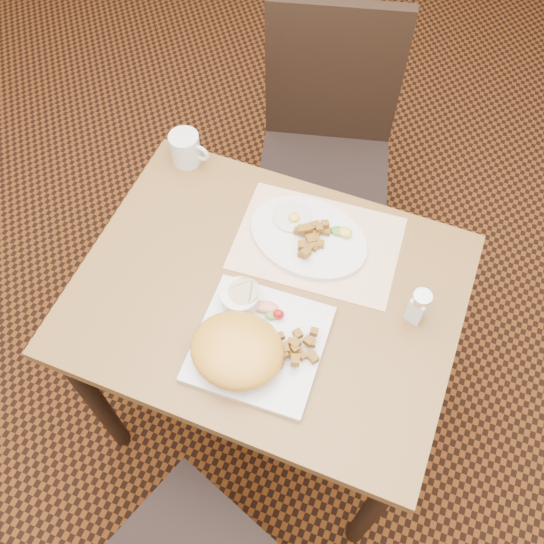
% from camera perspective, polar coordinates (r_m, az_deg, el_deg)
% --- Properties ---
extents(ground, '(8.00, 8.00, 0.00)m').
position_cam_1_polar(ground, '(2.12, -0.31, -11.92)').
color(ground, black).
rests_on(ground, ground).
extents(table, '(0.90, 0.70, 0.75)m').
position_cam_1_polar(table, '(1.53, -0.43, -3.87)').
color(table, brown).
rests_on(table, ground).
extents(chair_far, '(0.52, 0.52, 0.97)m').
position_cam_1_polar(chair_far, '(2.02, 5.13, 11.98)').
color(chair_far, black).
rests_on(chair_far, ground).
extents(placemat, '(0.42, 0.31, 0.00)m').
position_cam_1_polar(placemat, '(1.51, 4.30, 2.74)').
color(placemat, white).
rests_on(placemat, table).
extents(plate_square, '(0.29, 0.29, 0.02)m').
position_cam_1_polar(plate_square, '(1.36, -1.20, -6.77)').
color(plate_square, silver).
rests_on(plate_square, table).
extents(plate_oval, '(0.34, 0.27, 0.02)m').
position_cam_1_polar(plate_oval, '(1.51, 3.44, 3.30)').
color(plate_oval, silver).
rests_on(plate_oval, placemat).
extents(hollandaise_mound, '(0.21, 0.18, 0.08)m').
position_cam_1_polar(hollandaise_mound, '(1.31, -3.36, -7.32)').
color(hollandaise_mound, gold).
rests_on(hollandaise_mound, plate_square).
extents(ramekin, '(0.09, 0.09, 0.05)m').
position_cam_1_polar(ramekin, '(1.38, -3.00, -2.44)').
color(ramekin, silver).
rests_on(ramekin, plate_square).
extents(garnish_sq, '(0.08, 0.05, 0.03)m').
position_cam_1_polar(garnish_sq, '(1.38, -0.17, -3.61)').
color(garnish_sq, '#387223').
rests_on(garnish_sq, plate_square).
extents(fried_egg, '(0.10, 0.10, 0.02)m').
position_cam_1_polar(fried_egg, '(1.53, 1.92, 5.25)').
color(fried_egg, white).
rests_on(fried_egg, plate_oval).
extents(garnish_ov, '(0.06, 0.04, 0.02)m').
position_cam_1_polar(garnish_ov, '(1.50, 6.67, 3.78)').
color(garnish_ov, '#387223').
rests_on(garnish_ov, plate_oval).
extents(salt_shaker, '(0.05, 0.05, 0.10)m').
position_cam_1_polar(salt_shaker, '(1.40, 13.63, -3.14)').
color(salt_shaker, white).
rests_on(salt_shaker, table).
extents(coffee_mug, '(0.11, 0.08, 0.09)m').
position_cam_1_polar(coffee_mug, '(1.66, -8.09, 11.42)').
color(coffee_mug, silver).
rests_on(coffee_mug, table).
extents(home_fries_sq, '(0.12, 0.11, 0.04)m').
position_cam_1_polar(home_fries_sq, '(1.33, 2.05, -7.16)').
color(home_fries_sq, '#946017').
rests_on(home_fries_sq, plate_square).
extents(home_fries_ov, '(0.09, 0.12, 0.04)m').
position_cam_1_polar(home_fries_ov, '(1.48, 3.74, 3.14)').
color(home_fries_ov, '#946017').
rests_on(home_fries_ov, plate_oval).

